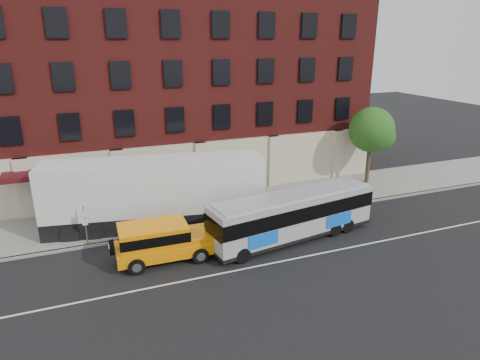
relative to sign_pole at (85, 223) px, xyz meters
name	(u,v)px	position (x,y,z in m)	size (l,w,h in m)	color
ground	(265,270)	(8.50, -6.15, -1.45)	(120.00, 120.00, 0.00)	black
sidewalk	(213,207)	(8.50, 2.85, -1.38)	(60.00, 6.00, 0.15)	gray
kerb	(227,224)	(8.50, -0.15, -1.38)	(60.00, 0.25, 0.15)	gray
lane_line	(262,265)	(8.50, -5.65, -1.45)	(60.00, 0.12, 0.01)	silver
building	(181,88)	(8.49, 10.77, 6.13)	(30.00, 12.10, 15.00)	maroon
sign_pole	(85,223)	(0.00, 0.00, 0.00)	(0.30, 0.20, 2.50)	slate
street_tree	(372,131)	(22.04, 3.34, 2.96)	(3.60, 3.60, 6.20)	#36291B
city_bus	(293,214)	(11.51, -3.41, 0.14)	(10.77, 3.83, 2.89)	#9C9EA5
yellow_suv	(160,240)	(3.65, -3.11, -0.24)	(5.54, 2.53, 2.11)	orange
shipping_container	(155,195)	(4.25, 1.17, 0.75)	(13.65, 5.00, 4.46)	black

